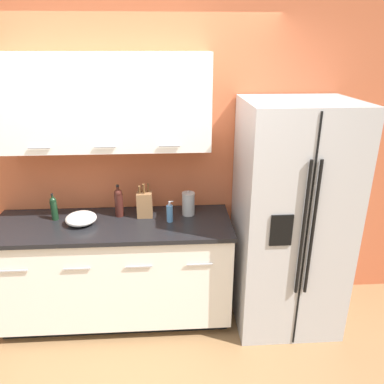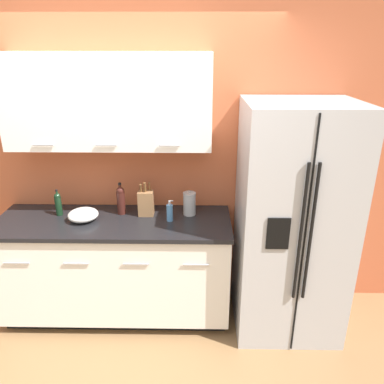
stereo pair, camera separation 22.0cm
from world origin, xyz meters
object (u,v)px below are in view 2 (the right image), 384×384
(knife_block, at_px, (146,203))
(soap_dispenser, at_px, (170,212))
(mixing_bowl, at_px, (83,215))
(refrigerator, at_px, (291,222))
(wine_bottle, at_px, (121,200))
(oil_bottle, at_px, (58,203))
(steel_canister, at_px, (189,203))

(knife_block, relative_size, soap_dispenser, 1.67)
(soap_dispenser, xyz_separation_m, mixing_bowl, (-0.71, -0.00, -0.03))
(refrigerator, bearing_deg, soap_dispenser, 176.78)
(wine_bottle, relative_size, mixing_bowl, 1.13)
(refrigerator, distance_m, soap_dispenser, 0.98)
(knife_block, relative_size, oil_bottle, 1.31)
(oil_bottle, bearing_deg, mixing_bowl, -22.94)
(knife_block, xyz_separation_m, oil_bottle, (-0.73, -0.01, -0.01))
(soap_dispenser, distance_m, steel_canister, 0.20)
(oil_bottle, xyz_separation_m, mixing_bowl, (0.23, -0.10, -0.06))
(mixing_bowl, bearing_deg, refrigerator, -1.83)
(refrigerator, distance_m, steel_canister, 0.84)
(mixing_bowl, bearing_deg, wine_bottle, 24.70)
(wine_bottle, relative_size, soap_dispenser, 1.55)
(knife_block, distance_m, mixing_bowl, 0.52)
(knife_block, height_order, mixing_bowl, knife_block)
(wine_bottle, bearing_deg, refrigerator, -7.61)
(refrigerator, relative_size, wine_bottle, 6.85)
(steel_canister, distance_m, mixing_bowl, 0.88)
(mixing_bowl, bearing_deg, oil_bottle, 157.06)
(wine_bottle, height_order, soap_dispenser, wine_bottle)
(refrigerator, relative_size, steel_canister, 8.94)
(steel_canister, relative_size, mixing_bowl, 0.86)
(knife_block, bearing_deg, refrigerator, -7.92)
(refrigerator, xyz_separation_m, oil_bottle, (-1.92, 0.15, 0.08))
(steel_canister, bearing_deg, mixing_bowl, -171.68)
(wine_bottle, distance_m, soap_dispenser, 0.44)
(steel_canister, height_order, mixing_bowl, steel_canister)
(knife_block, height_order, soap_dispenser, knife_block)
(refrigerator, bearing_deg, knife_block, 172.08)
(knife_block, distance_m, soap_dispenser, 0.24)
(steel_canister, bearing_deg, wine_bottle, 179.40)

